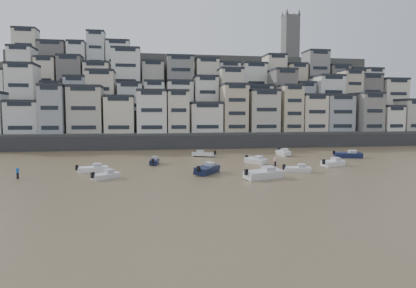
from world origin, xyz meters
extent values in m
plane|color=brown|center=(0.00, 0.00, 0.00)|extent=(400.00, 400.00, 0.00)
cube|color=#38383A|center=(10.00, 65.00, 1.75)|extent=(140.00, 3.00, 3.50)
cube|color=#4C4C47|center=(15.00, 72.00, 2.00)|extent=(140.00, 14.00, 4.00)
cube|color=#4C4C47|center=(15.00, 84.00, 5.00)|extent=(140.00, 14.00, 10.00)
cube|color=#4C4C47|center=(15.00, 96.00, 9.00)|extent=(140.00, 14.00, 18.00)
cube|color=#4C4C47|center=(15.00, 108.00, 13.00)|extent=(140.00, 16.00, 26.00)
cube|color=#4C4C47|center=(15.00, 122.00, 16.00)|extent=(140.00, 18.00, 32.00)
cube|color=#66635E|center=(55.00, 120.00, 41.00)|extent=(6.00, 6.00, 18.00)
camera|label=1|loc=(-5.01, -30.51, 8.87)|focal=32.00mm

